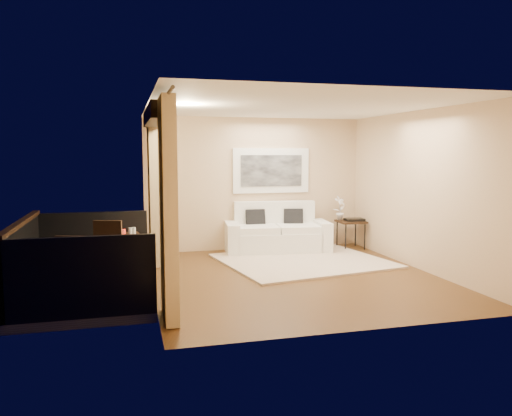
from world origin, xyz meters
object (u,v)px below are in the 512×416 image
object	(u,v)px
side_table	(351,223)
orchid	(340,208)
balcony_chair_far	(111,247)
ice_bucket	(109,228)
balcony_chair_near	(69,268)
bistro_table	(121,240)
sofa	(277,234)

from	to	relation	value
side_table	orchid	xyz separation A→B (m)	(-0.18, 0.17, 0.31)
balcony_chair_far	ice_bucket	world-z (taller)	balcony_chair_far
balcony_chair_far	balcony_chair_near	distance (m)	1.27
bistro_table	side_table	bearing A→B (deg)	17.62
side_table	balcony_chair_near	distance (m)	5.99
orchid	ice_bucket	xyz separation A→B (m)	(-4.60, -1.53, -0.03)
balcony_chair_near	ice_bucket	size ratio (longest dim) A/B	4.71
ice_bucket	side_table	bearing A→B (deg)	15.86
sofa	bistro_table	distance (m)	3.41
bistro_table	balcony_chair_far	bearing A→B (deg)	-120.12
ice_bucket	sofa	bearing A→B (deg)	24.46
sofa	balcony_chair_near	xyz separation A→B (m)	(-3.65, -3.00, 0.19)
side_table	bistro_table	size ratio (longest dim) A/B	0.82
side_table	bistro_table	distance (m)	4.84
orchid	side_table	bearing A→B (deg)	-44.00
sofa	side_table	distance (m)	1.60
sofa	ice_bucket	size ratio (longest dim) A/B	10.74
ice_bucket	orchid	bearing A→B (deg)	18.40
bistro_table	balcony_chair_far	xyz separation A→B (m)	(-0.15, -0.26, -0.05)
bistro_table	orchid	bearing A→B (deg)	20.27
sofa	ice_bucket	xyz separation A→B (m)	(-3.19, -1.45, 0.46)
sofa	bistro_table	bearing A→B (deg)	-146.43
orchid	balcony_chair_near	bearing A→B (deg)	-148.67
sofa	side_table	bearing A→B (deg)	2.91
side_table	orchid	size ratio (longest dim) A/B	1.14
sofa	balcony_chair_far	bearing A→B (deg)	-143.86
sofa	balcony_chair_near	world-z (taller)	sofa
side_table	ice_bucket	size ratio (longest dim) A/B	2.91
bistro_table	ice_bucket	world-z (taller)	ice_bucket
sofa	orchid	bearing A→B (deg)	9.49
balcony_chair_far	ice_bucket	distance (m)	0.44
sofa	ice_bucket	bearing A→B (deg)	-149.25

